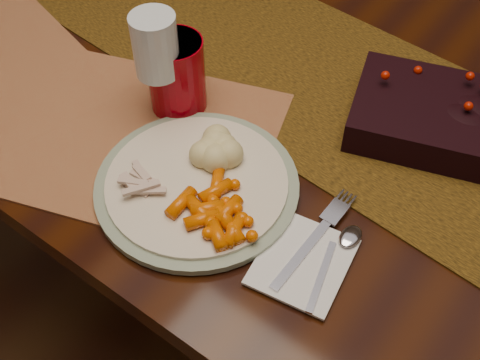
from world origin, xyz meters
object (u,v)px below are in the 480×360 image
Objects in this scene: dining_table at (308,220)px; wine_glass at (158,70)px; mashed_potatoes at (216,146)px; turkey_shreds at (144,183)px; red_cup at (176,74)px; napkin at (303,262)px; placemat_main at (123,134)px; centerpiece at (474,120)px; baby_carrots at (215,206)px; dinner_plate at (197,184)px.

wine_glass is at bearing -129.94° from dining_table.
mashed_potatoes is at bearing -13.58° from wine_glass.
red_cup reaches higher than turkey_shreds.
napkin is (0.20, -0.07, -0.03)m from mashed_potatoes.
placemat_main is 7.07× the size of turkey_shreds.
wine_glass is at bearing -149.75° from centerpiece.
mashed_potatoes is (-0.06, 0.08, 0.01)m from baby_carrots.
mashed_potatoes is (-0.01, 0.06, 0.03)m from dinner_plate.
wine_glass is (-0.00, -0.03, 0.03)m from red_cup.
centerpiece is 2.74× the size of napkin.
centerpiece is at bearing 6.80° from dining_table.
wine_glass is at bearing 149.32° from baby_carrots.
turkey_shreds is at bearing -64.48° from red_cup.
wine_glass is at bearing -97.30° from red_cup.
baby_carrots reaches higher than napkin.
dinner_plate is at bearing 44.01° from turkey_shreds.
turkey_shreds is at bearing -58.21° from wine_glass.
dining_table is at bearing 50.06° from wine_glass.
napkin is at bearing -64.35° from dining_table.
dinner_plate is 3.85× the size of mashed_potatoes.
dining_table is 0.49m from dinner_plate.
dinner_plate is at bearing -97.23° from dining_table.
red_cup is (-0.18, -0.18, 0.44)m from dining_table.
centerpiece is 3.15× the size of baby_carrots.
placemat_main is 0.23m from baby_carrots.
mashed_potatoes is 0.12m from turkey_shreds.
baby_carrots is (0.05, -0.03, 0.02)m from dinner_plate.
turkey_shreds is at bearing -113.07° from mashed_potatoes.
mashed_potatoes reaches higher than napkin.
napkin is (0.15, -0.32, 0.38)m from dining_table.
centerpiece is at bearing 17.27° from placemat_main.
placemat_main is 2.48× the size of wine_glass.
centerpiece is at bearing 58.23° from baby_carrots.
turkey_shreds is (-0.11, -0.03, -0.00)m from baby_carrots.
turkey_shreds is (0.11, -0.07, 0.02)m from placemat_main.
turkey_shreds reaches higher than napkin.
dinner_plate is at bearing 166.20° from napkin.
red_cup is at bearing 115.52° from turkey_shreds.
dinner_plate is 0.08m from turkey_shreds.
placemat_main is 0.13m from turkey_shreds.
placemat_main reaches higher than dining_table.
napkin is at bearing 8.15° from turkey_shreds.
turkey_shreds is 0.50× the size of napkin.
centerpiece reaches higher than placemat_main.
dining_table is 0.49m from mashed_potatoes.
baby_carrots is at bearing -37.99° from red_cup.
baby_carrots is at bearing -53.82° from mashed_potatoes.
dinner_plate is (-0.04, -0.31, 0.39)m from dining_table.
napkin is (-0.08, -0.35, -0.03)m from centerpiece.
dining_table is 0.52m from napkin.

